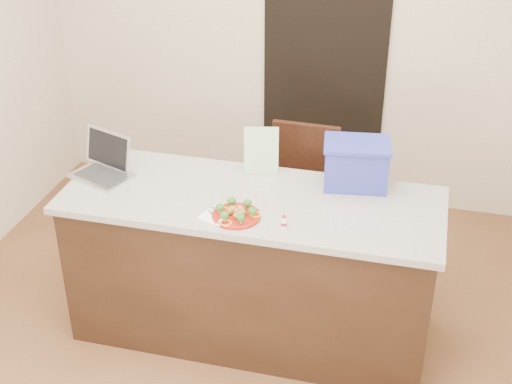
% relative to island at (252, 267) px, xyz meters
% --- Properties ---
extents(ground, '(4.00, 4.00, 0.00)m').
position_rel_island_xyz_m(ground, '(0.00, -0.25, -0.46)').
color(ground, brown).
rests_on(ground, ground).
extents(room_shell, '(4.00, 4.00, 4.00)m').
position_rel_island_xyz_m(room_shell, '(0.00, -0.25, 1.16)').
color(room_shell, white).
rests_on(room_shell, ground).
extents(doorway, '(0.90, 0.02, 2.00)m').
position_rel_island_xyz_m(doorway, '(0.10, 1.73, 0.54)').
color(doorway, black).
rests_on(doorway, ground).
extents(island, '(2.06, 0.76, 0.92)m').
position_rel_island_xyz_m(island, '(0.00, 0.00, 0.00)').
color(island, black).
rests_on(island, ground).
extents(plate, '(0.25, 0.25, 0.02)m').
position_rel_island_xyz_m(plate, '(-0.02, -0.22, 0.47)').
color(plate, maroon).
rests_on(plate, island).
extents(meatballs, '(0.10, 0.10, 0.04)m').
position_rel_island_xyz_m(meatballs, '(-0.02, -0.21, 0.49)').
color(meatballs, olive).
rests_on(meatballs, plate).
extents(broccoli, '(0.22, 0.20, 0.04)m').
position_rel_island_xyz_m(broccoli, '(-0.02, -0.22, 0.51)').
color(broccoli, '#195015').
rests_on(broccoli, plate).
extents(pepper_rings, '(0.22, 0.23, 0.01)m').
position_rel_island_xyz_m(pepper_rings, '(-0.02, -0.22, 0.48)').
color(pepper_rings, '#FFA61A').
rests_on(pepper_rings, plate).
extents(napkin, '(0.21, 0.21, 0.01)m').
position_rel_island_xyz_m(napkin, '(-0.11, -0.23, 0.46)').
color(napkin, silver).
rests_on(napkin, island).
extents(fork, '(0.10, 0.15, 0.00)m').
position_rel_island_xyz_m(fork, '(-0.13, -0.22, 0.47)').
color(fork, '#AEAEB2').
rests_on(fork, napkin).
extents(knife, '(0.03, 0.22, 0.01)m').
position_rel_island_xyz_m(knife, '(-0.08, -0.25, 0.47)').
color(knife, white).
rests_on(knife, napkin).
extents(yogurt_bottle, '(0.03, 0.03, 0.07)m').
position_rel_island_xyz_m(yogurt_bottle, '(0.23, -0.25, 0.49)').
color(yogurt_bottle, white).
rests_on(yogurt_bottle, island).
extents(laptop, '(0.39, 0.36, 0.23)m').
position_rel_island_xyz_m(laptop, '(-0.88, 0.07, 0.52)').
color(laptop, '#B5B5BA').
rests_on(laptop, island).
extents(leaflet, '(0.20, 0.09, 0.28)m').
position_rel_island_xyz_m(leaflet, '(-0.02, 0.29, 0.60)').
color(leaflet, white).
rests_on(leaflet, island).
extents(blue_box, '(0.39, 0.31, 0.26)m').
position_rel_island_xyz_m(blue_box, '(0.52, 0.28, 0.59)').
color(blue_box, '#293095').
rests_on(blue_box, island).
extents(chair, '(0.45, 0.45, 0.99)m').
position_rel_island_xyz_m(chair, '(0.13, 0.76, 0.10)').
color(chair, black).
rests_on(chair, ground).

